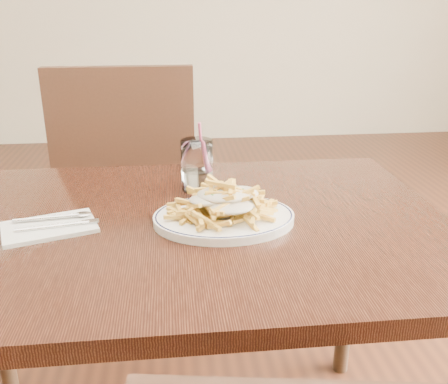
{
  "coord_description": "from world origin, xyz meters",
  "views": [
    {
      "loc": [
        -0.0,
        -1.0,
        1.2
      ],
      "look_at": [
        0.1,
        -0.02,
        0.82
      ],
      "focal_mm": 40.0,
      "sensor_mm": 36.0,
      "label": 1
    }
  ],
  "objects": [
    {
      "name": "napkin",
      "position": [
        -0.26,
        -0.02,
        0.75
      ],
      "size": [
        0.21,
        0.17,
        0.01
      ],
      "primitive_type": "cube",
      "rotation": [
        0.0,
        0.0,
        0.32
      ],
      "color": "silver",
      "rests_on": "table"
    },
    {
      "name": "cutlery",
      "position": [
        -0.26,
        -0.01,
        0.76
      ],
      "size": [
        0.19,
        0.09,
        0.01
      ],
      "color": "silver",
      "rests_on": "napkin"
    },
    {
      "name": "table",
      "position": [
        0.0,
        0.0,
        0.67
      ],
      "size": [
        1.2,
        0.8,
        0.75
      ],
      "color": "black",
      "rests_on": "ground"
    },
    {
      "name": "chair_far",
      "position": [
        -0.16,
        0.72,
        0.57
      ],
      "size": [
        0.47,
        0.47,
        1.01
      ],
      "color": "black",
      "rests_on": "ground"
    },
    {
      "name": "fries_plate",
      "position": [
        0.1,
        -0.02,
        0.76
      ],
      "size": [
        0.33,
        0.29,
        0.02
      ],
      "color": "white",
      "rests_on": "table"
    },
    {
      "name": "loaded_fries",
      "position": [
        0.1,
        -0.02,
        0.8
      ],
      "size": [
        0.24,
        0.21,
        0.06
      ],
      "color": "gold",
      "rests_on": "fries_plate"
    },
    {
      "name": "water_glass",
      "position": [
        0.06,
        0.19,
        0.81
      ],
      "size": [
        0.08,
        0.08,
        0.17
      ],
      "color": "white",
      "rests_on": "table"
    }
  ]
}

